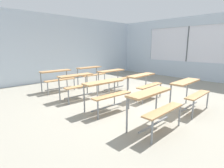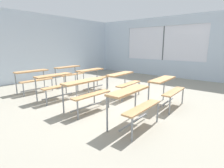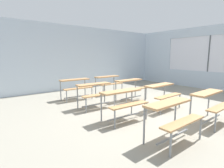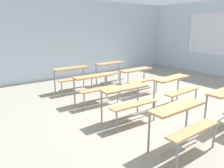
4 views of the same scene
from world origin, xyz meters
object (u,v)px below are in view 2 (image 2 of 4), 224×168
Objects in this scene: desk_bench_r0c1 at (166,86)px; desk_bench_r3c0 at (34,76)px; desk_bench_r1c0 at (86,88)px; desk_bench_r1c1 at (123,79)px; desk_bench_r2c0 at (56,81)px; desk_bench_r2c1 at (93,75)px; desk_bench_r3c1 at (69,71)px; desk_bench_r0c0 at (133,99)px.

desk_bench_r3c0 is at bearing 108.34° from desk_bench_r0c1.
desk_bench_r1c0 is (-1.53, 1.41, 0.00)m from desk_bench_r0c1.
desk_bench_r2c0 is (-1.50, 1.37, 0.00)m from desk_bench_r1c1.
desk_bench_r1c0 and desk_bench_r2c1 have the same top height.
desk_bench_r2c1 is at bearing -91.95° from desk_bench_r3c1.
desk_bench_r2c0 is 1.35m from desk_bench_r3c0.
desk_bench_r3c1 is (1.54, 1.39, 0.00)m from desk_bench_r2c0.
desk_bench_r0c1 is at bearing -69.01° from desk_bench_r3c0.
desk_bench_r3c1 is (0.03, 1.39, 0.00)m from desk_bench_r2c1.
desk_bench_r3c0 is at bearing 137.21° from desk_bench_r2c1.
desk_bench_r1c1 and desk_bench_r2c1 have the same top height.
desk_bench_r3c1 is at bearing 2.54° from desk_bench_r3c0.
desk_bench_r1c1 is 3.11m from desk_bench_r3c0.
desk_bench_r1c0 is at bearing -90.43° from desk_bench_r2c0.
desk_bench_r2c1 is (1.56, 2.74, 0.00)m from desk_bench_r0c0.
desk_bench_r0c1 is at bearing -60.28° from desk_bench_r2c0.
desk_bench_r0c0 is 1.54m from desk_bench_r0c1.
desk_bench_r1c0 is 2.06m from desk_bench_r2c1.
desk_bench_r0c1 is 4.16m from desk_bench_r3c1.
desk_bench_r3c0 is (0.06, 4.09, 0.00)m from desk_bench_r0c0.
desk_bench_r0c1 is 1.40m from desk_bench_r1c1.
desk_bench_r0c0 is at bearing -88.49° from desk_bench_r1c0.
desk_bench_r1c0 is (0.01, 1.38, 0.00)m from desk_bench_r0c0.
desk_bench_r0c1 and desk_bench_r3c0 have the same top height.
desk_bench_r1c0 and desk_bench_r3c1 have the same top height.
desk_bench_r0c0 and desk_bench_r3c0 have the same top height.
desk_bench_r0c1 is 3.15m from desk_bench_r2c0.
desk_bench_r1c1 is 2.76m from desk_bench_r3c1.
desk_bench_r2c0 is 2.07m from desk_bench_r3c1.
desk_bench_r1c1 and desk_bench_r3c1 have the same top height.
desk_bench_r1c1 is at bearing 1.51° from desk_bench_r1c0.
desk_bench_r0c1 is (1.54, -0.03, 0.00)m from desk_bench_r0c0.
desk_bench_r3c1 is (1.53, 0.04, 0.00)m from desk_bench_r3c0.
desk_bench_r0c0 is 0.99× the size of desk_bench_r1c0.
desk_bench_r0c0 is at bearing -89.65° from desk_bench_r3c0.
desk_bench_r0c0 is at bearing -120.51° from desk_bench_r2c1.
desk_bench_r0c0 is 0.98× the size of desk_bench_r1c1.
desk_bench_r0c0 is at bearing -141.21° from desk_bench_r1c1.
desk_bench_r1c0 is 1.01× the size of desk_bench_r3c0.
desk_bench_r1c1 and desk_bench_r3c0 have the same top height.
desk_bench_r2c1 and desk_bench_r3c1 have the same top height.
desk_bench_r2c1 is (0.02, 2.77, 0.00)m from desk_bench_r0c1.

